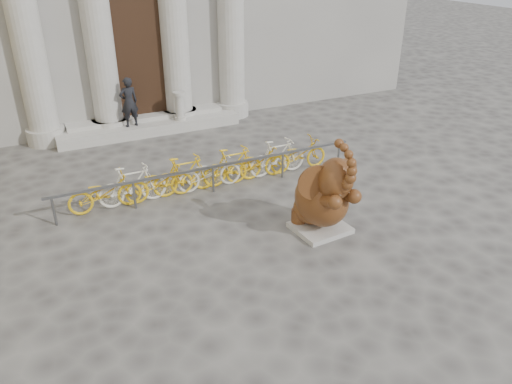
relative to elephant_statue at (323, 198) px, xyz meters
name	(u,v)px	position (x,y,z in m)	size (l,w,h in m)	color
ground	(287,288)	(-1.68, -1.45, -0.82)	(80.00, 80.00, 0.00)	#474442
entrance_steps	(150,126)	(-1.68, 7.95, -0.64)	(6.00, 1.20, 0.36)	#A8A59E
elephant_statue	(323,198)	(0.00, 0.00, 0.00)	(1.52, 1.71, 2.27)	#A8A59E
bike_rack	(209,170)	(-1.43, 3.07, -0.32)	(8.00, 0.53, 1.00)	slate
pedestrian	(129,102)	(-2.31, 7.74, 0.33)	(0.58, 0.38, 1.59)	black
balustrade_post	(180,107)	(-0.69, 7.65, -0.03)	(0.38, 0.38, 0.94)	#A8A59E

